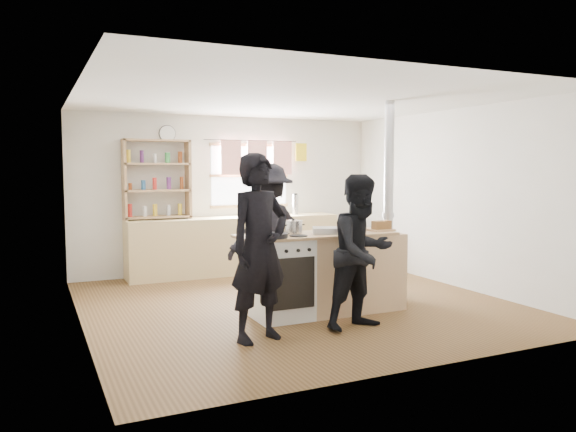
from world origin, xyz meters
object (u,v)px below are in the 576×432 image
object	(u,v)px
person_near_left	(259,248)
thermos	(295,205)
stockpot_counter	(353,222)
flue_heater	(388,249)
stockpot_stove	(293,227)
person_near_right	(362,252)
skillet_greens	(273,235)
person_far	(267,232)
bread_board	(381,227)
roast_tray	(326,230)
cooking_island	(327,273)

from	to	relation	value
person_near_left	thermos	bearing A→B (deg)	42.81
stockpot_counter	flue_heater	distance (m)	0.69
stockpot_stove	stockpot_counter	xyz separation A→B (m)	(0.79, -0.00, 0.02)
person_near_right	stockpot_stove	bearing A→B (deg)	105.34
skillet_greens	person_far	bearing A→B (deg)	69.97
thermos	bread_board	distance (m)	2.87
roast_tray	bread_board	bearing A→B (deg)	-3.12
thermos	person_near_right	xyz separation A→B (m)	(-0.90, -3.49, -0.26)
stockpot_stove	person_far	world-z (taller)	person_far
thermos	person_near_left	world-z (taller)	person_near_left
thermos	stockpot_stove	world-z (taller)	thermos
bread_board	stockpot_counter	bearing A→B (deg)	143.61
stockpot_counter	thermos	bearing A→B (deg)	79.31
bread_board	person_near_right	world-z (taller)	person_near_right
stockpot_counter	person_near_left	size ratio (longest dim) A/B	0.15
stockpot_stove	stockpot_counter	size ratio (longest dim) A/B	0.74
roast_tray	person_far	xyz separation A→B (m)	(-0.32, 0.97, -0.10)
roast_tray	person_near_right	size ratio (longest dim) A/B	0.25
roast_tray	cooking_island	bearing A→B (deg)	47.42
skillet_greens	person_near_left	world-z (taller)	person_near_left
skillet_greens	stockpot_stove	world-z (taller)	stockpot_stove
flue_heater	person_near_left	world-z (taller)	flue_heater
skillet_greens	bread_board	xyz separation A→B (m)	(1.44, 0.07, 0.02)
stockpot_counter	cooking_island	bearing A→B (deg)	-164.91
stockpot_stove	person_near_right	world-z (taller)	person_near_right
cooking_island	skillet_greens	world-z (taller)	skillet_greens
cooking_island	person_near_right	distance (m)	0.79
stockpot_stove	person_near_left	distance (m)	1.06
flue_heater	thermos	bearing A→B (deg)	91.53
person_near_right	cooking_island	bearing A→B (deg)	80.97
roast_tray	flue_heater	world-z (taller)	flue_heater
cooking_island	stockpot_stove	world-z (taller)	stockpot_stove
bread_board	person_near_right	xyz separation A→B (m)	(-0.66, -0.63, -0.18)
stockpot_counter	person_near_right	bearing A→B (deg)	-115.57
bread_board	flue_heater	world-z (taller)	flue_heater
cooking_island	person_far	size ratio (longest dim) A/B	1.14
skillet_greens	person_near_right	xyz separation A→B (m)	(0.77, -0.56, -0.15)
thermos	bread_board	world-z (taller)	thermos
thermos	flue_heater	distance (m)	2.59
cooking_island	stockpot_counter	distance (m)	0.70
person_near_left	person_far	xyz separation A→B (m)	(0.75, 1.58, -0.04)
cooking_island	person_far	bearing A→B (deg)	111.40
skillet_greens	roast_tray	size ratio (longest dim) A/B	1.07
stockpot_counter	bread_board	size ratio (longest dim) A/B	0.97
thermos	stockpot_counter	bearing A→B (deg)	-100.69
stockpot_stove	flue_heater	size ratio (longest dim) A/B	0.08
thermos	flue_heater	size ratio (longest dim) A/B	0.13
skillet_greens	person_far	distance (m)	1.16
cooking_island	stockpot_counter	bearing A→B (deg)	15.09
stockpot_stove	flue_heater	world-z (taller)	flue_heater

